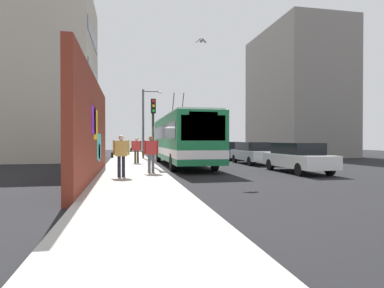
{
  "coord_description": "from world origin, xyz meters",
  "views": [
    {
      "loc": [
        -19.55,
        1.9,
        1.72
      ],
      "look_at": [
        0.34,
        -2.15,
        1.48
      ],
      "focal_mm": 30.33,
      "sensor_mm": 36.0,
      "label": 1
    }
  ],
  "objects": [
    {
      "name": "pedestrian_midblock",
      "position": [
        2.98,
        1.22,
        1.18
      ],
      "size": [
        0.23,
        0.77,
        1.75
      ],
      "color": "#3F3326",
      "rests_on": "sidewalk_slab"
    },
    {
      "name": "flying_pigeons",
      "position": [
        -3.78,
        -1.78,
        6.66
      ],
      "size": [
        0.32,
        0.51,
        0.19
      ],
      "color": "slate"
    },
    {
      "name": "parked_car_white",
      "position": [
        -3.85,
        -7.0,
        0.84
      ],
      "size": [
        4.86,
        1.83,
        1.58
      ],
      "color": "white",
      "rests_on": "ground_plane"
    },
    {
      "name": "traffic_light",
      "position": [
        -0.53,
        0.35,
        2.85
      ],
      "size": [
        0.49,
        0.28,
        4.0
      ],
      "color": "#2D382D",
      "rests_on": "sidewalk_slab"
    },
    {
      "name": "sidewalk_slab",
      "position": [
        0.0,
        1.6,
        0.07
      ],
      "size": [
        48.0,
        3.2,
        0.15
      ],
      "primitive_type": "cube",
      "color": "#ADA8A0",
      "rests_on": "ground_plane"
    },
    {
      "name": "graffiti_wall",
      "position": [
        -4.64,
        3.35,
        2.21
      ],
      "size": [
        12.72,
        0.32,
        4.43
      ],
      "color": "maroon",
      "rests_on": "ground_plane"
    },
    {
      "name": "building_far_left",
      "position": [
        10.31,
        9.2,
        7.11
      ],
      "size": [
        9.52,
        8.91,
        14.23
      ],
      "color": "#B2A899",
      "rests_on": "ground_plane"
    },
    {
      "name": "pedestrian_at_curb",
      "position": [
        -3.94,
        0.74,
        1.21
      ],
      "size": [
        0.24,
        0.78,
        1.78
      ],
      "color": "#595960",
      "rests_on": "sidewalk_slab"
    },
    {
      "name": "ground_plane",
      "position": [
        0.0,
        0.0,
        0.0
      ],
      "size": [
        80.0,
        80.0,
        0.0
      ],
      "primitive_type": "plane",
      "color": "black"
    },
    {
      "name": "pedestrian_near_wall",
      "position": [
        -5.4,
        2.12,
        1.21
      ],
      "size": [
        0.24,
        0.78,
        1.79
      ],
      "color": "#1E1E2D",
      "rests_on": "sidewalk_slab"
    },
    {
      "name": "parked_car_silver",
      "position": [
        2.43,
        -7.0,
        0.83
      ],
      "size": [
        4.68,
        1.79,
        1.58
      ],
      "color": "#B7B7BC",
      "rests_on": "ground_plane"
    },
    {
      "name": "parked_car_navy",
      "position": [
        8.33,
        -7.0,
        0.84
      ],
      "size": [
        4.5,
        1.93,
        1.58
      ],
      "color": "navy",
      "rests_on": "ground_plane"
    },
    {
      "name": "building_far_right",
      "position": [
        14.22,
        -17.0,
        7.05
      ],
      "size": [
        12.49,
        7.32,
        14.09
      ],
      "color": "gray",
      "rests_on": "ground_plane"
    },
    {
      "name": "street_lamp",
      "position": [
        8.91,
        0.25,
        3.62
      ],
      "size": [
        0.44,
        1.72,
        5.98
      ],
      "color": "#4C4C51",
      "rests_on": "sidewalk_slab"
    },
    {
      "name": "city_bus",
      "position": [
        2.07,
        -1.8,
        1.86
      ],
      "size": [
        12.52,
        2.67,
        5.13
      ],
      "color": "#19723F",
      "rests_on": "ground_plane"
    }
  ]
}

